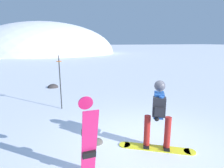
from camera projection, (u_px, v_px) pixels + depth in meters
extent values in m
plane|color=white|center=(146.00, 145.00, 4.77)|extent=(300.00, 300.00, 0.00)
ellipsoid|color=silver|center=(46.00, 53.00, 42.15)|extent=(30.20, 27.18, 13.60)
cube|color=yellow|center=(156.00, 148.00, 4.62)|extent=(1.48, 1.04, 0.02)
cylinder|color=yellow|center=(125.00, 145.00, 4.78)|extent=(0.28, 0.28, 0.02)
cylinder|color=yellow|center=(190.00, 152.00, 4.47)|extent=(0.28, 0.28, 0.02)
cube|color=black|center=(146.00, 146.00, 4.66)|extent=(0.25, 0.29, 0.06)
cube|color=black|center=(166.00, 148.00, 4.57)|extent=(0.25, 0.29, 0.06)
cylinder|color=maroon|center=(147.00, 131.00, 4.58)|extent=(0.15, 0.15, 0.82)
cylinder|color=maroon|center=(167.00, 133.00, 4.48)|extent=(0.15, 0.15, 0.82)
cube|color=#1E4C9E|center=(159.00, 105.00, 4.38)|extent=(0.37, 0.42, 0.58)
cylinder|color=#1E4C9E|center=(159.00, 108.00, 4.16)|extent=(0.20, 0.18, 0.57)
cylinder|color=#1E4C9E|center=(158.00, 102.00, 4.60)|extent=(0.20, 0.18, 0.57)
sphere|color=black|center=(157.00, 119.00, 4.20)|extent=(0.11, 0.11, 0.11)
sphere|color=black|center=(156.00, 111.00, 4.68)|extent=(0.11, 0.11, 0.11)
cube|color=#232328|center=(159.00, 107.00, 4.18)|extent=(0.33, 0.30, 0.44)
cube|color=#232328|center=(159.00, 112.00, 4.10)|extent=(0.20, 0.15, 0.20)
sphere|color=tan|center=(160.00, 87.00, 4.28)|extent=(0.21, 0.21, 0.21)
sphere|color=#4C4C56|center=(160.00, 86.00, 4.28)|extent=(0.25, 0.25, 0.25)
cube|color=navy|center=(159.00, 86.00, 4.41)|extent=(0.16, 0.11, 0.08)
cube|color=#D11E5B|center=(89.00, 144.00, 3.45)|extent=(0.28, 0.45, 1.47)
cylinder|color=#D11E5B|center=(86.00, 103.00, 3.48)|extent=(0.28, 0.10, 0.28)
cube|color=black|center=(89.00, 133.00, 3.43)|extent=(0.25, 0.11, 0.15)
cube|color=black|center=(89.00, 154.00, 3.52)|extent=(0.25, 0.11, 0.15)
cylinder|color=black|center=(60.00, 83.00, 7.18)|extent=(0.04, 0.04, 2.04)
cylinder|color=orange|center=(59.00, 61.00, 6.99)|extent=(0.20, 0.20, 0.02)
cone|color=black|center=(59.00, 55.00, 6.94)|extent=(0.04, 0.04, 0.08)
ellipsoid|color=#383333|center=(53.00, 88.00, 10.78)|extent=(0.60, 0.51, 0.42)
ellipsoid|color=#4C4742|center=(96.00, 143.00, 4.89)|extent=(0.37, 0.31, 0.26)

